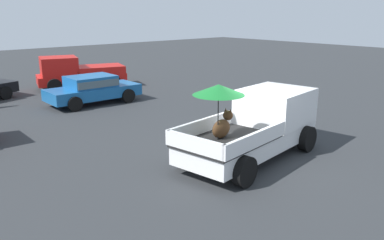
# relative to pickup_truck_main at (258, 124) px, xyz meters

# --- Properties ---
(ground_plane) EXTENTS (80.00, 80.00, 0.00)m
(ground_plane) POSITION_rel_pickup_truck_main_xyz_m (-0.40, -0.06, -0.99)
(ground_plane) COLOR #2D3033
(pickup_truck_main) EXTENTS (5.25, 2.78, 2.41)m
(pickup_truck_main) POSITION_rel_pickup_truck_main_xyz_m (0.00, 0.00, 0.00)
(pickup_truck_main) COLOR black
(pickup_truck_main) RESTS_ON ground
(pickup_truck_far) EXTENTS (5.12, 3.24, 1.80)m
(pickup_truck_far) POSITION_rel_pickup_truck_main_xyz_m (0.97, 13.81, -0.11)
(pickup_truck_far) COLOR black
(pickup_truck_far) RESTS_ON ground
(parked_sedan_far) EXTENTS (4.34, 2.05, 1.33)m
(parked_sedan_far) POSITION_rel_pickup_truck_main_xyz_m (-0.34, 9.66, -0.25)
(parked_sedan_far) COLOR black
(parked_sedan_far) RESTS_ON ground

